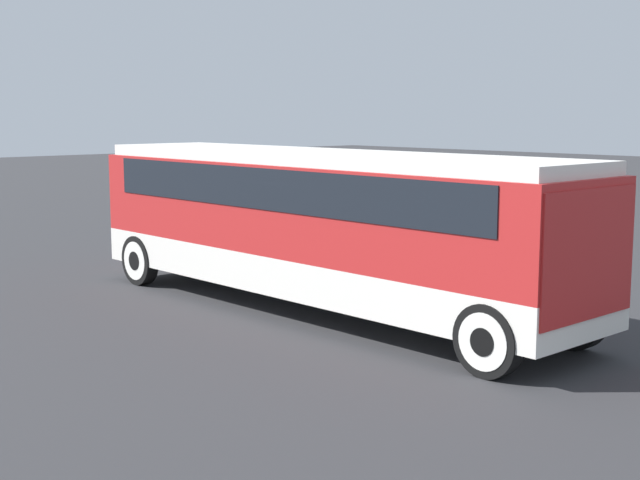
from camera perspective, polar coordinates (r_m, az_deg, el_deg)
ground_plane at (r=16.89m, az=0.00°, el=-4.56°), size 120.00×120.00×0.00m
tour_bus at (r=16.51m, az=0.23°, el=1.57°), size 11.23×2.56×3.01m
parked_car_near at (r=26.54m, az=6.36°, el=1.65°), size 4.56×1.96×1.43m
parked_car_mid at (r=22.55m, az=9.20°, el=0.37°), size 4.42×1.83×1.38m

